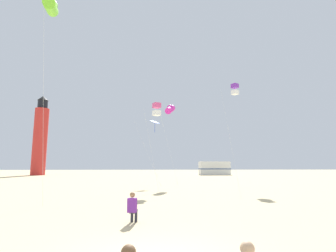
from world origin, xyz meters
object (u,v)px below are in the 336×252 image
kite_box_rainbow (157,109)px  lighthouse_distant (40,137)px  kite_flyer_standing (133,207)px  kite_diamond_blue (154,124)px  kite_box_violet (235,89)px  rv_van_white (214,168)px  kite_tube_magenta (170,109)px  kite_tube_lime (51,7)px

kite_box_rainbow → lighthouse_distant: bearing=126.9°
kite_flyer_standing → kite_diamond_blue: 19.61m
kite_box_violet → lighthouse_distant: 43.90m
rv_van_white → kite_box_violet: bearing=-101.4°
kite_tube_magenta → rv_van_white: size_ratio=1.37×
kite_tube_lime → kite_diamond_blue: 16.24m
kite_flyer_standing → rv_van_white: 46.81m
kite_box_rainbow → kite_box_violet: (8.20, 3.07, 2.90)m
kite_box_violet → kite_tube_lime: size_ratio=0.86×
kite_flyer_standing → kite_box_violet: (9.14, 15.60, 9.38)m
kite_box_violet → kite_diamond_blue: kite_box_violet is taller
kite_flyer_standing → kite_box_rainbow: 14.14m
kite_box_rainbow → kite_diamond_blue: kite_box_rainbow is taller
rv_van_white → kite_box_rainbow: bearing=-114.2°
kite_tube_lime → lighthouse_distant: bearing=113.8°
kite_tube_magenta → kite_flyer_standing: bearing=-97.9°
kite_tube_magenta → kite_box_violet: bearing=-18.9°
kite_flyer_standing → kite_tube_magenta: kite_tube_magenta is taller
kite_box_rainbow → rv_van_white: 35.11m
kite_tube_magenta → kite_box_rainbow: bearing=-106.0°
kite_box_violet → lighthouse_distant: bearing=137.9°
kite_tube_lime → kite_box_violet: bearing=37.2°
kite_tube_lime → kite_tube_magenta: bearing=59.3°
kite_flyer_standing → kite_diamond_blue: kite_diamond_blue is taller
kite_tube_lime → kite_diamond_blue: bearing=66.3°
kite_box_rainbow → rv_van_white: (12.53, 32.29, -5.71)m
kite_tube_magenta → lighthouse_distant: (-25.87, 27.10, -0.46)m
kite_box_rainbow → kite_tube_magenta: bearing=74.0°
kite_flyer_standing → rv_van_white: size_ratio=0.18×
lighthouse_distant → rv_van_white: lighthouse_distant is taller
kite_diamond_blue → lighthouse_distant: bearing=132.4°
kite_tube_magenta → kite_diamond_blue: size_ratio=1.26×
kite_box_violet → rv_van_white: kite_box_violet is taller
kite_box_violet → lighthouse_distant: (-32.55, 29.38, -2.16)m
kite_box_rainbow → kite_tube_lime: size_ratio=0.62×
kite_tube_lime → lighthouse_distant: size_ratio=0.73×
lighthouse_distant → rv_van_white: bearing=-0.3°
kite_tube_lime → kite_diamond_blue: (6.23, 14.17, -4.92)m
kite_flyer_standing → rv_van_white: rv_van_white is taller
kite_box_violet → kite_tube_magenta: (-6.67, 2.29, -1.70)m
kite_box_rainbow → rv_van_white: size_ratio=1.17×
kite_flyer_standing → kite_diamond_blue: size_ratio=0.16×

